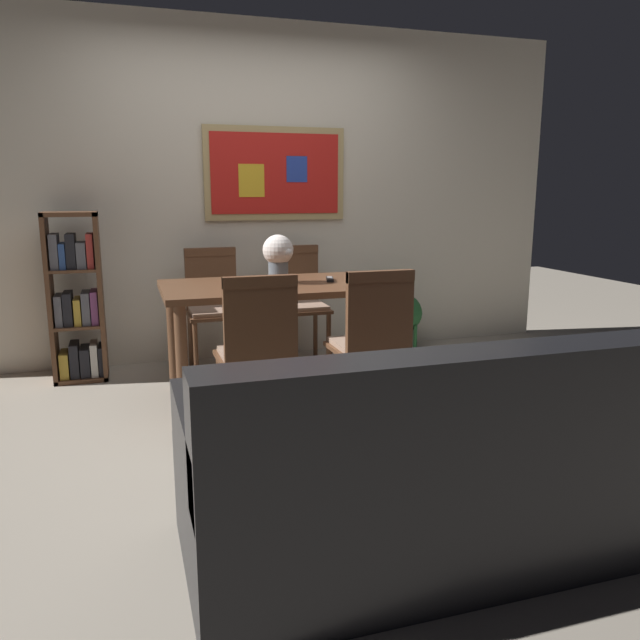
% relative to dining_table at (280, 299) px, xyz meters
% --- Properties ---
extents(ground_plane, '(12.00, 12.00, 0.00)m').
position_rel_dining_table_xyz_m(ground_plane, '(0.07, -0.52, -0.64)').
color(ground_plane, gray).
extents(wall_back_with_painting, '(5.20, 0.14, 2.60)m').
position_rel_dining_table_xyz_m(wall_back_with_painting, '(0.07, 1.12, 0.66)').
color(wall_back_with_painting, beige).
rests_on(wall_back_with_painting, ground_plane).
extents(dining_table, '(1.48, 0.84, 0.74)m').
position_rel_dining_table_xyz_m(dining_table, '(0.00, 0.00, 0.00)').
color(dining_table, brown).
rests_on(dining_table, ground_plane).
extents(dining_chair_far_right, '(0.40, 0.41, 0.91)m').
position_rel_dining_table_xyz_m(dining_chair_far_right, '(0.32, 0.73, -0.11)').
color(dining_chair_far_right, brown).
rests_on(dining_chair_far_right, ground_plane).
extents(dining_chair_near_left, '(0.40, 0.41, 0.91)m').
position_rel_dining_table_xyz_m(dining_chair_near_left, '(-0.29, -0.70, -0.11)').
color(dining_chair_near_left, brown).
rests_on(dining_chair_near_left, ground_plane).
extents(dining_chair_near_right, '(0.40, 0.41, 0.91)m').
position_rel_dining_table_xyz_m(dining_chair_near_right, '(0.36, -0.70, -0.11)').
color(dining_chair_near_right, brown).
rests_on(dining_chair_near_right, ground_plane).
extents(dining_chair_far_left, '(0.40, 0.41, 0.91)m').
position_rel_dining_table_xyz_m(dining_chair_far_left, '(-0.33, 0.73, -0.11)').
color(dining_chair_far_left, brown).
rests_on(dining_chair_far_left, ground_plane).
extents(leather_couch, '(1.80, 0.84, 0.84)m').
position_rel_dining_table_xyz_m(leather_couch, '(0.10, -1.95, -0.33)').
color(leather_couch, black).
rests_on(leather_couch, ground_plane).
extents(bookshelf, '(0.36, 0.28, 1.19)m').
position_rel_dining_table_xyz_m(bookshelf, '(-1.28, 0.77, -0.09)').
color(bookshelf, brown).
rests_on(bookshelf, ground_plane).
extents(potted_ivy, '(0.32, 0.32, 0.54)m').
position_rel_dining_table_xyz_m(potted_ivy, '(1.28, 0.84, -0.39)').
color(potted_ivy, '#B2ADA3').
rests_on(potted_ivy, ground_plane).
extents(flower_vase, '(0.21, 0.20, 0.31)m').
position_rel_dining_table_xyz_m(flower_vase, '(-0.00, 0.01, 0.28)').
color(flower_vase, slate).
rests_on(flower_vase, dining_table).
extents(tv_remote, '(0.08, 0.16, 0.02)m').
position_rel_dining_table_xyz_m(tv_remote, '(0.35, 0.02, 0.11)').
color(tv_remote, black).
rests_on(tv_remote, dining_table).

